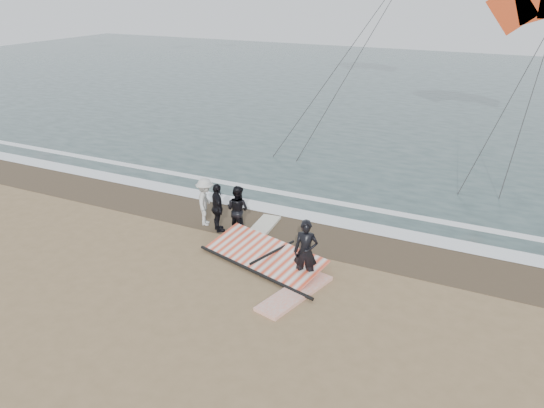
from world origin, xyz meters
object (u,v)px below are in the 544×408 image
Objects in this scene: man_main at (306,252)px; board_white at (295,293)px; board_cream at (260,230)px; sail_rig at (264,255)px.

board_white is at bearing -97.55° from man_main.
board_cream is 2.11m from sail_rig.
man_main reaches higher than sail_rig.
sail_rig is (-1.65, 0.57, -0.79)m from man_main.
man_main is at bearing -19.06° from sail_rig.
sail_rig is (-1.70, 1.40, 0.14)m from board_white.
sail_rig reaches higher than board_white.
man_main is 3.75m from board_cream.
man_main is 1.25m from board_white.
man_main is 0.76× the size of board_cream.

